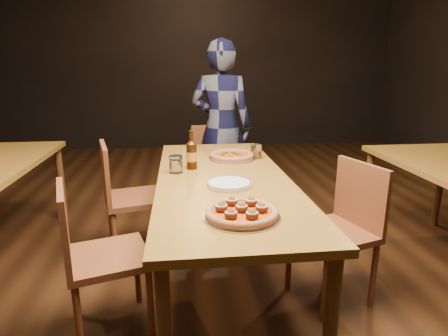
{
  "coord_description": "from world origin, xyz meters",
  "views": [
    {
      "loc": [
        -0.25,
        -2.2,
        1.41
      ],
      "look_at": [
        0.0,
        -0.05,
        0.82
      ],
      "focal_mm": 30.0,
      "sensor_mm": 36.0,
      "label": 1
    }
  ],
  "objects": [
    {
      "name": "pizza_meatball",
      "position": [
        0.01,
        -0.65,
        0.77
      ],
      "size": [
        0.35,
        0.35,
        0.06
      ],
      "rotation": [
        0.0,
        0.0,
        -0.42
      ],
      "color": "#B7B7BF",
      "rests_on": "table_main"
    },
    {
      "name": "table_main",
      "position": [
        0.0,
        0.0,
        0.68
      ],
      "size": [
        0.8,
        2.0,
        0.75
      ],
      "color": "brown",
      "rests_on": "ground"
    },
    {
      "name": "beer_bottle",
      "position": [
        -0.18,
        0.21,
        0.84
      ],
      "size": [
        0.07,
        0.07,
        0.25
      ],
      "rotation": [
        0.0,
        0.0,
        0.24
      ],
      "color": "black",
      "rests_on": "table_main"
    },
    {
      "name": "chair_main_sw",
      "position": [
        -0.6,
        0.51,
        0.46
      ],
      "size": [
        0.52,
        0.52,
        0.92
      ],
      "primitive_type": null,
      "rotation": [
        0.0,
        0.0,
        1.82
      ],
      "color": "maroon",
      "rests_on": "ground"
    },
    {
      "name": "plate_stack",
      "position": [
        0.01,
        -0.19,
        0.76
      ],
      "size": [
        0.26,
        0.26,
        0.02
      ],
      "primitive_type": "cylinder",
      "color": "white",
      "rests_on": "table_main"
    },
    {
      "name": "pizza_margherita",
      "position": [
        0.12,
        0.46,
        0.77
      ],
      "size": [
        0.35,
        0.35,
        0.05
      ],
      "rotation": [
        0.0,
        0.0,
        0.17
      ],
      "color": "#B7B7BF",
      "rests_on": "table_main"
    },
    {
      "name": "diner",
      "position": [
        0.15,
        1.44,
        0.83
      ],
      "size": [
        0.7,
        0.58,
        1.66
      ],
      "primitive_type": "imported",
      "rotation": [
        0.0,
        0.0,
        2.8
      ],
      "color": "black",
      "rests_on": "ground"
    },
    {
      "name": "amber_glass",
      "position": [
        0.3,
        0.46,
        0.8
      ],
      "size": [
        0.08,
        0.08,
        0.1
      ],
      "primitive_type": "cylinder",
      "color": "#994C11",
      "rests_on": "table_main"
    },
    {
      "name": "chair_main_e",
      "position": [
        0.64,
        -0.22,
        0.45
      ],
      "size": [
        0.52,
        0.52,
        0.9
      ],
      "primitive_type": null,
      "rotation": [
        0.0,
        0.0,
        -1.27
      ],
      "color": "maroon",
      "rests_on": "ground"
    },
    {
      "name": "water_glass",
      "position": [
        -0.29,
        0.13,
        0.81
      ],
      "size": [
        0.09,
        0.09,
        0.11
      ],
      "primitive_type": "cylinder",
      "color": "white",
      "rests_on": "table_main"
    },
    {
      "name": "chair_end",
      "position": [
        0.07,
        1.31,
        0.44
      ],
      "size": [
        0.43,
        0.43,
        0.88
      ],
      "primitive_type": null,
      "rotation": [
        0.0,
        0.0,
        0.05
      ],
      "color": "maroon",
      "rests_on": "ground"
    },
    {
      "name": "chair_main_nw",
      "position": [
        -0.66,
        -0.35,
        0.44
      ],
      "size": [
        0.51,
        0.51,
        0.88
      ],
      "primitive_type": null,
      "rotation": [
        0.0,
        0.0,
        1.87
      ],
      "color": "maroon",
      "rests_on": "ground"
    },
    {
      "name": "ground",
      "position": [
        0.0,
        0.0,
        0.0
      ],
      "size": [
        9.0,
        9.0,
        0.0
      ],
      "primitive_type": "plane",
      "color": "black"
    }
  ]
}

